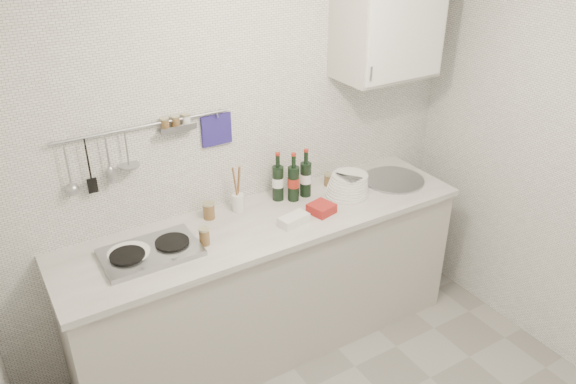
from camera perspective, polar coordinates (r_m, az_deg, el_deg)
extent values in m
cube|color=silver|center=(3.34, -4.72, 4.37)|extent=(3.00, 0.02, 2.50)
cube|color=#B3AEA5|center=(3.52, -1.95, -9.50)|extent=(2.40, 0.60, 0.88)
cube|color=silver|center=(3.26, -2.08, -3.07)|extent=(2.44, 0.64, 0.04)
cube|color=black|center=(3.78, -2.01, -14.04)|extent=(2.34, 0.52, 0.10)
cube|color=#93969B|center=(3.02, -13.78, -5.97)|extent=(0.50, 0.32, 0.03)
cylinder|color=black|center=(2.99, -16.01, -6.23)|extent=(0.18, 0.18, 0.01)
cylinder|color=black|center=(3.04, -11.70, -5.02)|extent=(0.18, 0.18, 0.01)
cylinder|color=#93969B|center=(3.75, 10.66, 1.22)|extent=(0.40, 0.40, 0.02)
cylinder|color=#93969B|center=(3.77, 10.59, 0.46)|extent=(0.34, 0.34, 0.10)
cylinder|color=#93969B|center=(3.02, -14.47, 6.48)|extent=(0.95, 0.02, 0.02)
cube|color=navy|center=(3.20, -7.27, 6.29)|extent=(0.18, 0.02, 0.18)
cube|color=#B3AEA5|center=(3.48, 10.14, 17.09)|extent=(0.60, 0.35, 0.70)
cube|color=white|center=(3.35, 12.22, 16.49)|extent=(0.56, 0.01, 0.66)
cylinder|color=#93969B|center=(3.23, 8.44, 11.82)|extent=(0.01, 0.01, 0.08)
cylinder|color=#4763A1|center=(3.02, -15.98, -6.46)|extent=(0.23, 0.23, 0.01)
cylinder|color=#4763A1|center=(3.02, -15.93, -6.22)|extent=(0.22, 0.22, 0.01)
cylinder|color=#4763A1|center=(3.02, -15.88, -5.98)|extent=(0.22, 0.22, 0.01)
cylinder|color=white|center=(3.53, 5.94, -0.15)|extent=(0.27, 0.27, 0.01)
cylinder|color=white|center=(3.53, 5.99, 0.11)|extent=(0.26, 0.26, 0.01)
cylinder|color=white|center=(3.53, 6.05, 0.37)|extent=(0.26, 0.26, 0.01)
cylinder|color=white|center=(3.53, 6.10, 0.63)|extent=(0.25, 0.25, 0.01)
cylinder|color=white|center=(3.53, 6.16, 0.90)|extent=(0.25, 0.25, 0.01)
cylinder|color=white|center=(3.53, 6.22, 1.16)|extent=(0.24, 0.24, 0.01)
cylinder|color=white|center=(3.53, 6.27, 1.42)|extent=(0.23, 0.23, 0.01)
cylinder|color=white|center=(3.53, 6.33, 1.68)|extent=(0.23, 0.23, 0.01)
cube|color=white|center=(3.19, 0.60, -2.85)|extent=(0.19, 0.12, 0.05)
cube|color=#B42E14|center=(3.31, 3.42, -1.69)|extent=(0.16, 0.16, 0.06)
cylinder|color=white|center=(3.32, -5.08, -1.08)|extent=(0.07, 0.07, 0.11)
cylinder|color=#945E3B|center=(3.27, -5.04, 1.02)|extent=(0.02, 0.05, 0.21)
cylinder|color=#945E3B|center=(3.27, -5.38, 0.86)|extent=(0.03, 0.04, 0.20)
cylinder|color=brown|center=(3.27, -8.04, -1.94)|extent=(0.07, 0.07, 0.09)
cylinder|color=tan|center=(3.25, -8.10, -1.17)|extent=(0.07, 0.07, 0.01)
cylinder|color=brown|center=(3.62, 4.18, 1.22)|extent=(0.06, 0.06, 0.07)
cylinder|color=tan|center=(3.60, 4.20, 1.80)|extent=(0.06, 0.06, 0.01)
cylinder|color=brown|center=(3.55, 4.79, 0.46)|extent=(0.06, 0.06, 0.06)
cylinder|color=tan|center=(3.53, 4.81, 0.94)|extent=(0.06, 0.06, 0.01)
cylinder|color=brown|center=(3.04, -8.49, -4.57)|extent=(0.06, 0.06, 0.09)
cylinder|color=tan|center=(3.01, -8.55, -3.77)|extent=(0.06, 0.06, 0.01)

